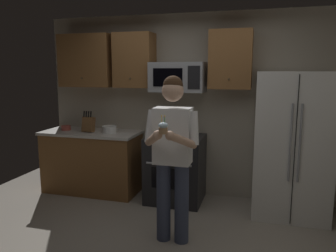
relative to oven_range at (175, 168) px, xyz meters
name	(u,v)px	position (x,y,z in m)	size (l,w,h in m)	color
ground_plane	(156,251)	(0.15, -1.36, -0.46)	(6.00, 6.00, 0.00)	#9E9384
wall_back	(192,106)	(0.15, 0.39, 0.84)	(4.40, 0.10, 2.60)	#B7AD99
oven_range	(175,168)	(0.00, 0.00, 0.00)	(0.76, 0.70, 0.93)	black
microwave	(178,77)	(0.00, 0.12, 1.26)	(0.74, 0.41, 0.40)	#9EA0A5
refrigerator	(292,145)	(1.50, -0.04, 0.44)	(0.90, 0.75, 1.80)	white
cabinet_row_upper	(140,60)	(-0.57, 0.17, 1.49)	(2.78, 0.36, 0.76)	brown
counter_left	(92,161)	(-1.30, 0.02, 0.00)	(1.44, 0.66, 0.92)	brown
knife_block	(88,124)	(-1.31, -0.03, 0.57)	(0.16, 0.15, 0.32)	brown
bowl_large_white	(109,129)	(-0.99, -0.01, 0.51)	(0.21, 0.21, 0.10)	white
bowl_small_colored	(66,128)	(-1.72, 0.01, 0.49)	(0.14, 0.14, 0.07)	#B24C3F
person	(172,151)	(0.25, -1.11, 0.53)	(0.60, 0.48, 1.76)	#383F59
cupcake	(163,128)	(0.25, -1.43, 0.83)	(0.09, 0.09, 0.17)	#A87F56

